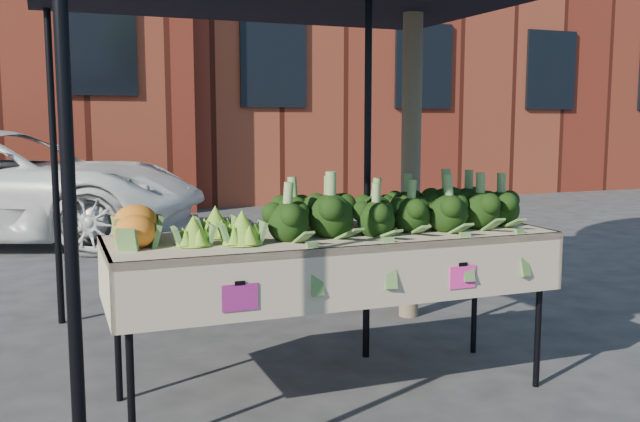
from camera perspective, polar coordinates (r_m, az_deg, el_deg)
The scene contains 8 objects.
ground at distance 4.01m, azimuth -0.35°, elevation -14.74°, with size 90.00×90.00×0.00m, color #29292B.
table at distance 3.90m, azimuth 1.09°, elevation -8.40°, with size 2.41×0.82×0.90m.
canopy at distance 4.31m, azimuth -0.79°, elevation 5.51°, with size 3.16×3.16×2.74m, color black, non-canonical shape.
broccoli_heap at distance 3.95m, azimuth 5.79°, elevation 0.62°, with size 1.57×0.60×0.29m, color black.
romanesco_cluster at distance 3.57m, azimuth -8.69°, elevation -0.70°, with size 0.46×0.50×0.23m, color #80BB30.
cauliflower_pair at distance 3.59m, azimuth -14.75°, elevation -1.00°, with size 0.26×0.46×0.20m, color orange.
street_tree at distance 5.41m, azimuth 7.55°, elevation 14.15°, with size 2.19×2.19×4.31m, color #1E4C14, non-canonical shape.
building_right at distance 18.22m, azimuth 6.19°, elevation 15.91°, with size 12.00×8.00×8.50m, color maroon.
Camera 1 is at (-1.34, -3.46, 1.50)m, focal length 39.45 mm.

